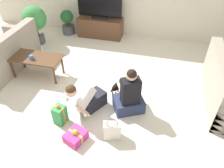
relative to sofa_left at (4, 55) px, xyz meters
The scene contains 14 objects.
ground_plane 2.44m from the sofa_left, ahead, with size 16.00×16.00×0.00m, color beige.
sofa_left is the anchor object (origin of this frame).
coffee_table 0.91m from the sofa_left, ahead, with size 1.09×0.52×0.47m.
tv_console 2.64m from the sofa_left, 50.51° to the left, with size 1.24×0.45×0.54m.
tv 2.70m from the sofa_left, 50.51° to the left, with size 1.22×0.20×0.74m.
potted_plant_corner_left 1.31m from the sofa_left, 83.33° to the left, with size 0.62×0.62×1.01m.
potted_plant_back_left 2.11m from the sofa_left, 70.35° to the left, with size 0.36×0.36×0.69m.
person_kneeling 2.45m from the sofa_left, 21.86° to the right, with size 0.64×0.79×0.75m.
person_sitting 3.10m from the sofa_left, 12.97° to the right, with size 0.64×0.61×0.92m.
dog 2.76m from the sofa_left, ahead, with size 0.24×0.43×0.31m.
gift_box_a 2.82m from the sofa_left, 33.97° to the right, with size 0.38×0.40×0.23m.
gift_box_b 2.32m from the sofa_left, 33.28° to the right, with size 0.22×0.23×0.40m.
gift_bag_a 3.19m from the sofa_left, 25.49° to the right, with size 0.30×0.22×0.34m.
mug 0.92m from the sofa_left, 13.73° to the right, with size 0.12×0.08×0.09m.
Camera 1 is at (1.01, -3.25, 2.91)m, focal length 35.00 mm.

